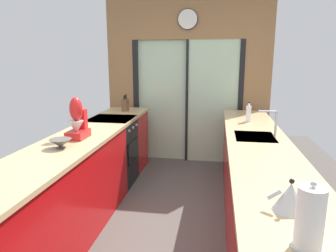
% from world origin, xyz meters
% --- Properties ---
extents(ground_plane, '(5.04, 7.60, 0.02)m').
position_xyz_m(ground_plane, '(0.00, 0.60, -0.01)').
color(ground_plane, '#4C4742').
extents(back_wall_unit, '(2.64, 0.12, 2.70)m').
position_xyz_m(back_wall_unit, '(0.00, 2.40, 1.53)').
color(back_wall_unit, olive).
rests_on(back_wall_unit, ground_plane).
extents(left_counter_run, '(0.62, 3.80, 0.92)m').
position_xyz_m(left_counter_run, '(-0.91, 0.13, 0.47)').
color(left_counter_run, '#AD0C0F').
rests_on(left_counter_run, ground_plane).
extents(right_counter_run, '(0.62, 3.80, 0.92)m').
position_xyz_m(right_counter_run, '(0.91, 0.30, 0.46)').
color(right_counter_run, '#AD0C0F').
rests_on(right_counter_run, ground_plane).
extents(sink_faucet, '(0.19, 0.02, 0.28)m').
position_xyz_m(sink_faucet, '(1.06, 0.55, 1.10)').
color(sink_faucet, '#B7BABC').
rests_on(sink_faucet, right_counter_run).
extents(oven_range, '(0.60, 0.60, 0.92)m').
position_xyz_m(oven_range, '(-0.91, 1.25, 0.46)').
color(oven_range, black).
rests_on(oven_range, ground_plane).
extents(mixing_bowl_far, '(0.20, 0.20, 0.08)m').
position_xyz_m(mixing_bowl_far, '(-0.89, -0.17, 0.97)').
color(mixing_bowl_far, '#514C47').
rests_on(mixing_bowl_far, left_counter_run).
extents(knife_block, '(0.08, 0.14, 0.26)m').
position_xyz_m(knife_block, '(-0.89, 1.84, 1.01)').
color(knife_block, brown).
rests_on(knife_block, left_counter_run).
extents(stand_mixer, '(0.17, 0.27, 0.42)m').
position_xyz_m(stand_mixer, '(-0.89, 0.20, 1.08)').
color(stand_mixer, red).
rests_on(stand_mixer, left_counter_run).
extents(kettle, '(0.26, 0.18, 0.18)m').
position_xyz_m(kettle, '(0.89, -1.06, 1.00)').
color(kettle, '#B7BABC').
rests_on(kettle, right_counter_run).
extents(soap_bottle, '(0.07, 0.07, 0.25)m').
position_xyz_m(soap_bottle, '(0.89, 1.31, 1.03)').
color(soap_bottle, silver).
rests_on(soap_bottle, right_counter_run).
extents(paper_towel_roll, '(0.14, 0.14, 0.31)m').
position_xyz_m(paper_towel_roll, '(0.89, -1.40, 1.06)').
color(paper_towel_roll, '#B7BABC').
rests_on(paper_towel_roll, right_counter_run).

